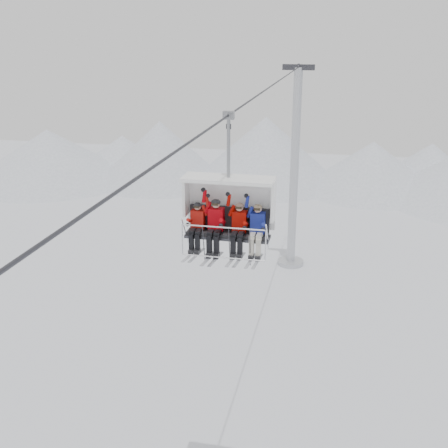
% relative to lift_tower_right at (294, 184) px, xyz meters
% --- Properties ---
extents(ridgeline, '(72.00, 21.00, 7.00)m').
position_rel_lift_tower_right_xyz_m(ridgeline, '(-1.58, 20.05, -2.94)').
color(ridgeline, silver).
rests_on(ridgeline, ground).
extents(lift_tower_right, '(2.00, 1.80, 13.48)m').
position_rel_lift_tower_right_xyz_m(lift_tower_right, '(0.00, 0.00, 0.00)').
color(lift_tower_right, '#B1B4B9').
rests_on(lift_tower_right, ground).
extents(haul_cable, '(0.06, 50.00, 0.06)m').
position_rel_lift_tower_right_xyz_m(haul_cable, '(0.00, -22.00, 7.52)').
color(haul_cable, '#303136').
rests_on(haul_cable, lift_tower_left).
extents(chairlift_carrier, '(2.59, 1.17, 3.98)m').
position_rel_lift_tower_right_xyz_m(chairlift_carrier, '(0.00, -21.28, 4.94)').
color(chairlift_carrier, black).
rests_on(chairlift_carrier, haul_cable).
extents(skier_far_left, '(0.38, 1.69, 1.52)m').
position_rel_lift_tower_right_xyz_m(skier_far_left, '(-0.88, -21.60, 4.40)').
color(skier_far_left, '#B5130C').
rests_on(skier_far_left, chairlift_carrier).
extents(skier_center_left, '(0.44, 1.69, 1.72)m').
position_rel_lift_tower_right_xyz_m(skier_center_left, '(-0.34, -21.59, 4.46)').
color(skier_center_left, '#BA020B').
rests_on(skier_center_left, chairlift_carrier).
extents(skier_center_right, '(0.41, 1.69, 1.62)m').
position_rel_lift_tower_right_xyz_m(skier_center_right, '(0.34, -21.59, 4.43)').
color(skier_center_right, '#A80901').
rests_on(skier_center_right, chairlift_carrier).
extents(skier_far_right, '(0.40, 1.69, 1.60)m').
position_rel_lift_tower_right_xyz_m(skier_far_right, '(0.86, -21.59, 4.42)').
color(skier_far_right, navy).
rests_on(skier_far_right, chairlift_carrier).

